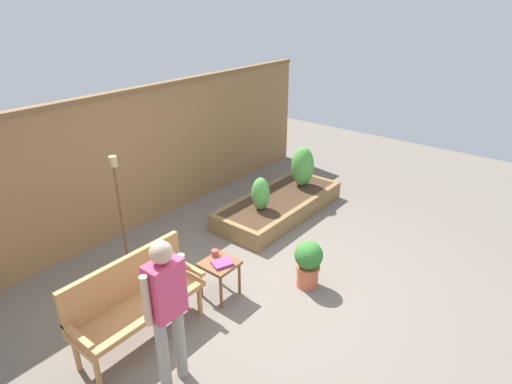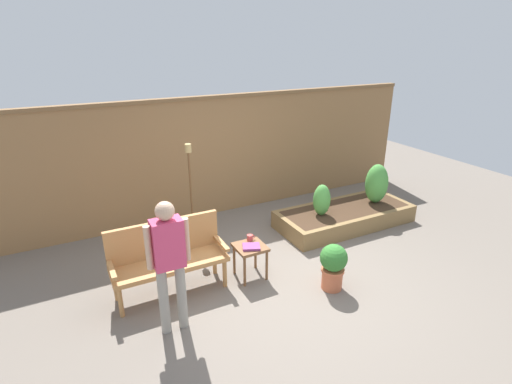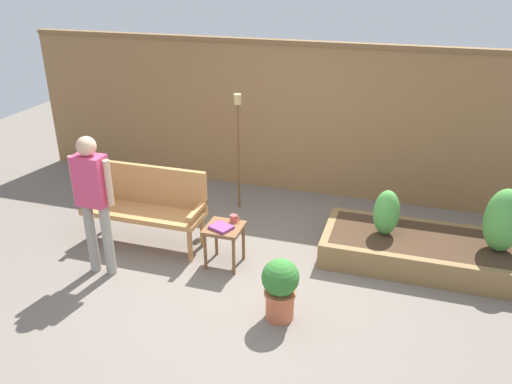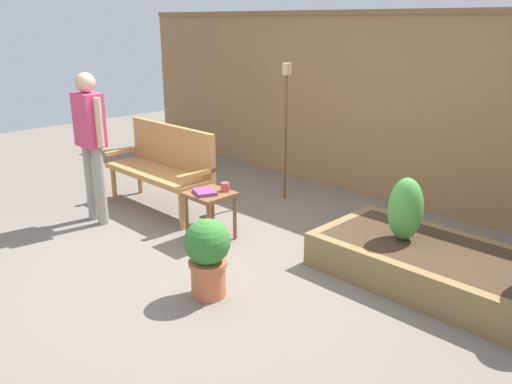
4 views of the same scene
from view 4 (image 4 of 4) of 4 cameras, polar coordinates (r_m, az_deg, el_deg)
ground_plane at (r=4.72m, az=-5.15°, el=-7.54°), size 14.00×14.00×0.00m
fence_back at (r=6.30m, az=13.20°, el=9.09°), size 8.40×0.14×2.16m
garden_bench at (r=5.93m, az=-10.00°, el=3.32°), size 1.44×0.48×0.94m
side_table at (r=5.03m, az=-5.01°, el=-0.95°), size 0.40×0.40×0.48m
cup_on_table at (r=5.02m, az=-3.38°, el=0.57°), size 0.12×0.08×0.08m
book_on_table at (r=4.97m, az=-5.61°, el=0.01°), size 0.28×0.26×0.03m
potted_boxwood at (r=4.02m, az=-5.30°, el=-6.72°), size 0.36×0.36×0.63m
raised_planter_bed at (r=4.44m, az=21.67°, el=-8.46°), size 2.40×1.00×0.30m
shrub_near_bench at (r=4.47m, az=16.01°, el=-1.81°), size 0.29×0.29×0.53m
tiki_torch at (r=6.05m, az=3.29°, el=9.25°), size 0.10×0.10×1.59m
person_by_bench at (r=5.59m, az=-17.63°, el=5.93°), size 0.47×0.20×1.56m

